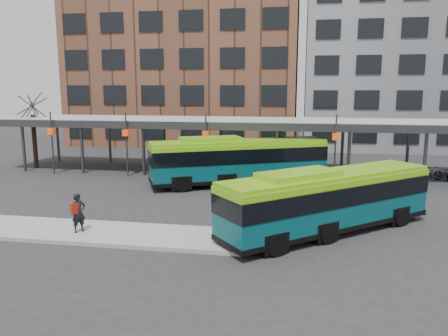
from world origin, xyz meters
TOP-DOWN VIEW (x-y plane):
  - ground at (0.00, 0.00)m, footprint 120.00×120.00m
  - boarding_island at (-5.50, -3.00)m, footprint 14.00×3.00m
  - canopy at (-0.06, 12.87)m, footprint 40.00×6.53m
  - tree at (-18.00, 12.00)m, footprint 1.64×1.64m
  - building_brick at (-10.00, 32.00)m, footprint 26.00×14.00m
  - building_grey at (16.00, 32.00)m, footprint 24.00×14.00m
  - bus_front at (4.98, -0.88)m, footprint 9.81×8.93m
  - bus_rear at (-0.50, 8.54)m, footprint 11.97×7.58m
  - pedestrian at (-5.97, -3.28)m, footprint 0.72×0.77m
  - bike_rack at (13.48, 12.05)m, footprint 7.32×1.61m

SIDE VIEW (x-z plane):
  - ground at x=0.00m, z-range 0.00..0.00m
  - boarding_island at x=-5.50m, z-range 0.00..0.18m
  - bike_rack at x=13.48m, z-range -0.04..1.01m
  - pedestrian at x=-5.97m, z-range 0.19..1.95m
  - bus_front at x=4.98m, z-range 0.06..3.08m
  - bus_rear at x=-0.50m, z-range 0.07..3.40m
  - tree at x=-18.00m, z-range -0.36..5.23m
  - canopy at x=-0.06m, z-range 1.51..6.31m
  - building_grey at x=16.00m, z-range 0.00..20.00m
  - building_brick at x=-10.00m, z-range 0.00..22.00m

